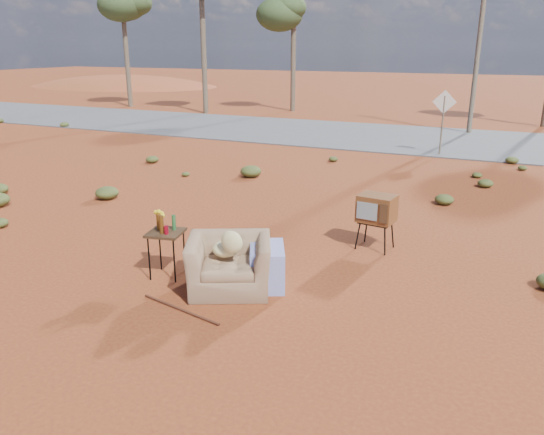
% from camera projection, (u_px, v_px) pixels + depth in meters
% --- Properties ---
extents(ground, '(140.00, 140.00, 0.00)m').
position_uv_depth(ground, '(238.00, 283.00, 8.38)').
color(ground, brown).
rests_on(ground, ground).
extents(highway, '(140.00, 7.00, 0.04)m').
position_uv_depth(highway, '(411.00, 138.00, 21.39)').
color(highway, '#565659').
rests_on(highway, ground).
extents(dirt_mound, '(26.00, 18.00, 2.00)m').
position_uv_depth(dirt_mound, '(123.00, 86.00, 49.58)').
color(dirt_mound, '#993E25').
rests_on(dirt_mound, ground).
extents(armchair, '(1.62, 1.47, 1.09)m').
position_uv_depth(armchair, '(236.00, 257.00, 8.08)').
color(armchair, '#7F6045').
rests_on(armchair, ground).
extents(tv_unit, '(0.70, 0.59, 1.02)m').
position_uv_depth(tv_unit, '(377.00, 209.00, 9.60)').
color(tv_unit, black).
rests_on(tv_unit, ground).
extents(side_table, '(0.63, 0.63, 1.07)m').
position_uv_depth(side_table, '(164.00, 229.00, 8.46)').
color(side_table, '#3D2B16').
rests_on(side_table, ground).
extents(rusty_bar, '(1.45, 0.35, 0.04)m').
position_uv_depth(rusty_bar, '(180.00, 309.00, 7.52)').
color(rusty_bar, '#4C2314').
rests_on(rusty_bar, ground).
extents(road_sign, '(0.78, 0.06, 2.19)m').
position_uv_depth(road_sign, '(444.00, 111.00, 17.74)').
color(road_sign, brown).
rests_on(road_sign, ground).
extents(eucalyptus_far_left, '(3.20, 3.20, 7.10)m').
position_uv_depth(eucalyptus_far_left, '(122.00, 3.00, 30.92)').
color(eucalyptus_far_left, brown).
rests_on(eucalyptus_far_left, ground).
extents(eucalyptus_near_left, '(3.20, 3.20, 6.60)m').
position_uv_depth(eucalyptus_near_left, '(294.00, 10.00, 28.90)').
color(eucalyptus_near_left, brown).
rests_on(eucalyptus_near_left, ground).
extents(utility_pole_center, '(1.40, 0.20, 8.00)m').
position_uv_depth(utility_pole_center, '(480.00, 31.00, 21.50)').
color(utility_pole_center, brown).
rests_on(utility_pole_center, ground).
extents(scrub_patch, '(17.49, 8.07, 0.33)m').
position_uv_depth(scrub_patch, '(294.00, 199.00, 12.49)').
color(scrub_patch, '#464C21').
rests_on(scrub_patch, ground).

